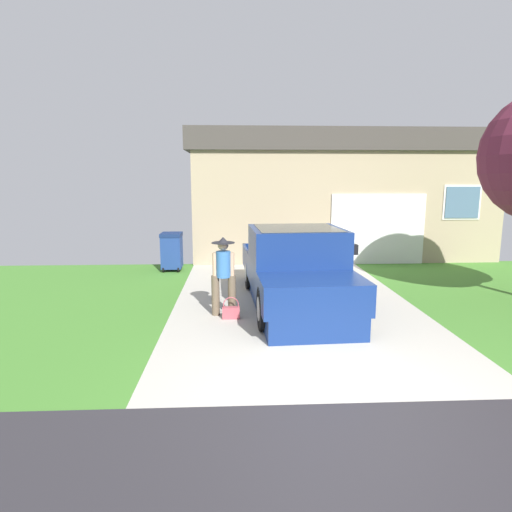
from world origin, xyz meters
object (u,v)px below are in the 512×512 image
house_with_garage (330,193)px  wheeled_trash_bin (172,250)px  person_with_hat (223,273)px  pickup_truck (296,273)px  handbag (231,312)px

house_with_garage → wheeled_trash_bin: (-5.59, -3.93, -1.56)m
house_with_garage → person_with_hat: bearing=-115.2°
house_with_garage → pickup_truck: bearing=-107.1°
person_with_hat → handbag: 0.78m
pickup_truck → handbag: bearing=25.2°
person_with_hat → wheeled_trash_bin: size_ratio=1.40×
wheeled_trash_bin → handbag: bearing=-68.8°
pickup_truck → wheeled_trash_bin: size_ratio=4.53×
handbag → pickup_truck: bearing=28.0°
pickup_truck → house_with_garage: bearing=-109.9°
pickup_truck → house_with_garage: (2.41, 7.85, 1.43)m
pickup_truck → person_with_hat: 1.60m
person_with_hat → handbag: person_with_hat is taller
handbag → house_with_garage: (3.78, 8.59, 2.04)m
pickup_truck → wheeled_trash_bin: pickup_truck is taller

